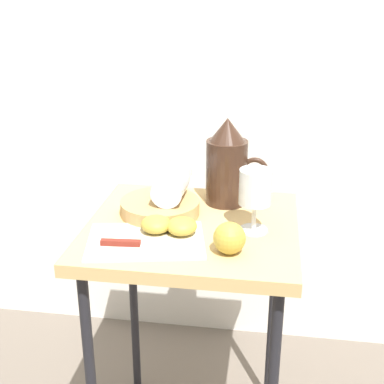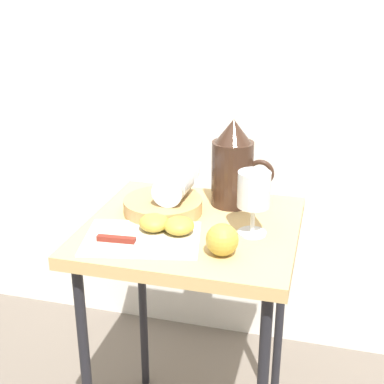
# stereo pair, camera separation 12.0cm
# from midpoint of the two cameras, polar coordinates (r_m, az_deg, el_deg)

# --- Properties ---
(curtain_drape) EXTENTS (2.40, 0.03, 1.99)m
(curtain_drape) POSITION_cam_midpoint_polar(r_m,az_deg,el_deg) (1.66, 0.77, 14.95)
(curtain_drape) COLOR silver
(curtain_drape) RESTS_ON ground_plane
(table) EXTENTS (0.49, 0.46, 0.67)m
(table) POSITION_cam_midpoint_polar(r_m,az_deg,el_deg) (1.27, -2.73, -6.58)
(table) COLOR tan
(table) RESTS_ON ground_plane
(linen_napkin) EXTENTS (0.28, 0.23, 0.00)m
(linen_napkin) POSITION_cam_midpoint_polar(r_m,az_deg,el_deg) (1.16, -7.93, -5.27)
(linen_napkin) COLOR beige
(linen_napkin) RESTS_ON table
(basket_tray) EXTENTS (0.19, 0.19, 0.03)m
(basket_tray) POSITION_cam_midpoint_polar(r_m,az_deg,el_deg) (1.28, -6.12, -1.69)
(basket_tray) COLOR tan
(basket_tray) RESTS_ON table
(pitcher) EXTENTS (0.15, 0.10, 0.22)m
(pitcher) POSITION_cam_midpoint_polar(r_m,az_deg,el_deg) (1.32, 1.18, 2.38)
(pitcher) COLOR #382319
(pitcher) RESTS_ON table
(wine_glass_upright) EXTENTS (0.07, 0.07, 0.15)m
(wine_glass_upright) POSITION_cam_midpoint_polar(r_m,az_deg,el_deg) (1.16, 3.86, 0.08)
(wine_glass_upright) COLOR silver
(wine_glass_upright) RESTS_ON table
(wine_glass_tipped_near) EXTENTS (0.07, 0.14, 0.07)m
(wine_glass_tipped_near) POSITION_cam_midpoint_polar(r_m,az_deg,el_deg) (1.28, -4.79, 0.87)
(wine_glass_tipped_near) COLOR silver
(wine_glass_tipped_near) RESTS_ON basket_tray
(wine_glass_tipped_far) EXTENTS (0.08, 0.16, 0.07)m
(wine_glass_tipped_far) POSITION_cam_midpoint_polar(r_m,az_deg,el_deg) (1.26, -5.21, 0.52)
(wine_glass_tipped_far) COLOR silver
(wine_glass_tipped_far) RESTS_ON basket_tray
(apple_half_left) EXTENTS (0.07, 0.07, 0.04)m
(apple_half_left) POSITION_cam_midpoint_polar(r_m,az_deg,el_deg) (1.18, -6.79, -3.52)
(apple_half_left) COLOR #B29938
(apple_half_left) RESTS_ON linen_napkin
(apple_half_right) EXTENTS (0.07, 0.07, 0.04)m
(apple_half_right) POSITION_cam_midpoint_polar(r_m,az_deg,el_deg) (1.17, -4.04, -3.74)
(apple_half_right) COLOR #B29938
(apple_half_right) RESTS_ON linen_napkin
(apple_whole) EXTENTS (0.07, 0.07, 0.07)m
(apple_whole) POSITION_cam_midpoint_polar(r_m,az_deg,el_deg) (1.09, 0.89, -5.03)
(apple_whole) COLOR #B29938
(apple_whole) RESTS_ON table
(knife) EXTENTS (0.22, 0.03, 0.01)m
(knife) POSITION_cam_midpoint_polar(r_m,az_deg,el_deg) (1.14, -8.99, -5.58)
(knife) COLOR silver
(knife) RESTS_ON linen_napkin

